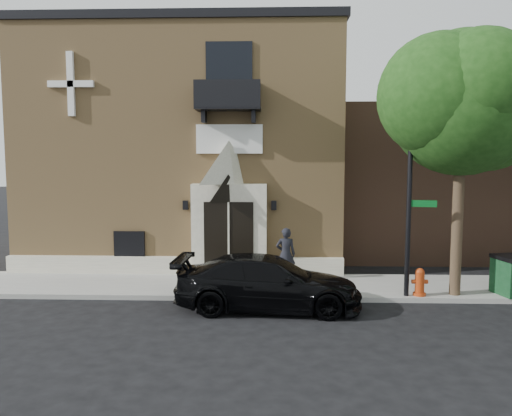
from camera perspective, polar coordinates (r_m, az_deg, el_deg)
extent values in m
plane|color=black|center=(15.05, -0.11, -10.63)|extent=(120.00, 120.00, 0.00)
cube|color=gray|center=(16.47, 3.61, -8.93)|extent=(42.00, 3.00, 0.15)
cube|color=tan|center=(22.72, -6.97, 6.32)|extent=(12.00, 10.00, 9.00)
cube|color=black|center=(23.24, -7.12, 17.86)|extent=(12.20, 10.20, 0.30)
cube|color=silver|center=(18.07, -9.37, -6.46)|extent=(12.00, 0.30, 0.60)
cube|color=silver|center=(17.43, -3.06, -2.50)|extent=(2.60, 0.55, 3.20)
pyramid|color=silver|center=(17.26, -3.10, 5.25)|extent=(2.60, 0.55, 1.50)
cube|color=black|center=(17.19, -3.14, -3.63)|extent=(1.70, 0.06, 2.60)
cube|color=silver|center=(17.15, -3.15, -3.65)|extent=(0.06, 0.04, 2.60)
cube|color=white|center=(17.46, -3.06, 7.88)|extent=(2.30, 0.10, 1.00)
cube|color=black|center=(17.14, -3.20, 11.27)|extent=(2.20, 0.90, 0.10)
cube|color=black|center=(16.76, -3.34, 12.94)|extent=(2.20, 0.06, 0.90)
cube|color=black|center=(17.31, -6.75, 12.68)|extent=(0.06, 0.90, 0.90)
cube|color=black|center=(17.13, 0.38, 12.80)|extent=(0.06, 0.90, 0.90)
cube|color=black|center=(17.71, -3.09, 15.01)|extent=(1.60, 0.08, 2.20)
cube|color=white|center=(18.91, -20.41, 13.15)|extent=(0.22, 0.14, 2.20)
cube|color=white|center=(18.91, -20.41, 13.15)|extent=(1.60, 0.14, 0.22)
cube|color=black|center=(18.39, -14.27, -4.13)|extent=(1.10, 0.10, 1.00)
cube|color=orange|center=(18.42, -14.24, -4.12)|extent=(0.85, 0.06, 0.75)
cube|color=black|center=(17.66, -8.05, 0.34)|extent=(0.18, 0.18, 0.32)
cube|color=black|center=(17.39, 2.06, 0.31)|extent=(0.18, 0.18, 0.32)
cylinder|color=#38281C|center=(15.98, 22.01, -1.84)|extent=(0.32, 0.32, 4.20)
sphere|color=#163A0F|center=(15.93, 22.49, 10.99)|extent=(4.20, 4.20, 4.20)
sphere|color=#163A0F|center=(16.48, 24.73, 9.67)|extent=(3.36, 3.36, 3.36)
sphere|color=#163A0F|center=(15.54, 20.31, 11.96)|extent=(3.57, 3.57, 3.57)
sphere|color=#163A0F|center=(15.40, 24.19, 12.63)|extent=(3.15, 3.15, 3.15)
imported|color=black|center=(14.15, 1.37, -8.52)|extent=(5.28, 2.31, 1.51)
cylinder|color=black|center=(15.28, 17.06, 0.18)|extent=(0.14, 0.14, 5.36)
cube|color=#07571C|center=(15.30, 18.57, 0.48)|extent=(0.75, 0.19, 0.20)
cube|color=#07571C|center=(15.65, 17.00, 1.45)|extent=(0.19, 0.75, 0.20)
cylinder|color=#A5350F|center=(15.88, 18.16, -9.32)|extent=(0.38, 0.38, 0.08)
cylinder|color=#A5350F|center=(15.80, 18.19, -8.16)|extent=(0.27, 0.27, 0.58)
sphere|color=#A5350F|center=(15.73, 18.23, -7.03)|extent=(0.27, 0.27, 0.27)
cylinder|color=#A5350F|center=(15.79, 18.20, -8.00)|extent=(0.47, 0.13, 0.13)
imported|color=#44632D|center=(17.08, -1.69, -6.74)|extent=(0.79, 0.71, 0.81)
imported|color=black|center=(16.74, 3.41, -5.29)|extent=(0.66, 0.44, 1.79)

